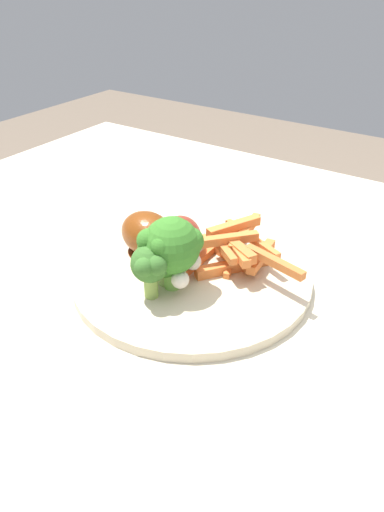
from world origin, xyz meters
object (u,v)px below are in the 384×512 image
(carrot_fries_pile, at_px, (236,249))
(chicken_drumstick_near, at_px, (150,235))
(chicken_drumstick_far, at_px, (180,240))
(dinner_plate, at_px, (192,275))
(dining_table, at_px, (242,364))
(broccoli_floret_back, at_px, (165,252))
(broccoli_floret_middle, at_px, (172,245))
(broccoli_floret_front, at_px, (150,265))

(carrot_fries_pile, bearing_deg, chicken_drumstick_near, 18.59)
(carrot_fries_pile, bearing_deg, chicken_drumstick_far, 18.17)
(dinner_plate, relative_size, carrot_fries_pile, 1.74)
(dining_table, height_order, dinner_plate, dinner_plate)
(broccoli_floret_back, bearing_deg, dining_table, -150.68)
(broccoli_floret_middle, distance_m, broccoli_floret_back, 0.02)
(carrot_fries_pile, relative_size, chicken_drumstick_far, 1.29)
(broccoli_floret_front, bearing_deg, carrot_fries_pile, -113.13)
(carrot_fries_pile, distance_m, chicken_drumstick_far, 0.07)
(chicken_drumstick_near, bearing_deg, dinner_plate, 175.97)
(dining_table, height_order, broccoli_floret_middle, broccoli_floret_middle)
(dining_table, relative_size, broccoli_floret_middle, 13.76)
(dining_table, height_order, chicken_drumstick_near, chicken_drumstick_near)
(dining_table, relative_size, carrot_fries_pile, 7.30)
(dinner_plate, xyz_separation_m, broccoli_floret_middle, (0.00, 0.04, 0.06))
(dining_table, xyz_separation_m, dinner_plate, (0.07, 0.01, 0.11))
(broccoli_floret_front, xyz_separation_m, broccoli_floret_middle, (-0.01, -0.03, 0.01))
(broccoli_floret_front, height_order, broccoli_floret_middle, broccoli_floret_middle)
(broccoli_floret_back, height_order, chicken_drumstick_near, broccoli_floret_back)
(broccoli_floret_middle, distance_m, chicken_drumstick_near, 0.08)
(dining_table, distance_m, chicken_drumstick_near, 0.20)
(broccoli_floret_middle, xyz_separation_m, broccoli_floret_back, (0.01, -0.00, -0.01))
(broccoli_floret_middle, xyz_separation_m, carrot_fries_pile, (-0.04, -0.08, -0.03))
(broccoli_floret_front, relative_size, chicken_drumstick_near, 0.48)
(carrot_fries_pile, height_order, chicken_drumstick_far, chicken_drumstick_far)
(dinner_plate, bearing_deg, broccoli_floret_front, 82.66)
(dining_table, bearing_deg, broccoli_floret_back, 29.32)
(broccoli_floret_back, bearing_deg, dinner_plate, -109.34)
(dining_table, relative_size, broccoli_floret_back, 17.55)
(dinner_plate, distance_m, broccoli_floret_middle, 0.07)
(broccoli_floret_front, relative_size, broccoli_floret_middle, 0.74)
(broccoli_floret_middle, xyz_separation_m, chicken_drumstick_far, (0.03, -0.05, -0.03))
(broccoli_floret_middle, height_order, chicken_drumstick_far, broccoli_floret_middle)
(dinner_plate, bearing_deg, broccoli_floret_back, 70.66)
(chicken_drumstick_far, bearing_deg, dinner_plate, 148.62)
(dining_table, distance_m, broccoli_floret_middle, 0.19)
(dining_table, xyz_separation_m, chicken_drumstick_near, (0.13, 0.01, 0.14))
(dining_table, xyz_separation_m, broccoli_floret_back, (0.08, 0.04, 0.16))
(dining_table, relative_size, chicken_drumstick_near, 8.89)
(carrot_fries_pile, bearing_deg, broccoli_floret_middle, 64.32)
(broccoli_floret_front, distance_m, broccoli_floret_back, 0.03)
(broccoli_floret_front, distance_m, chicken_drumstick_far, 0.09)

